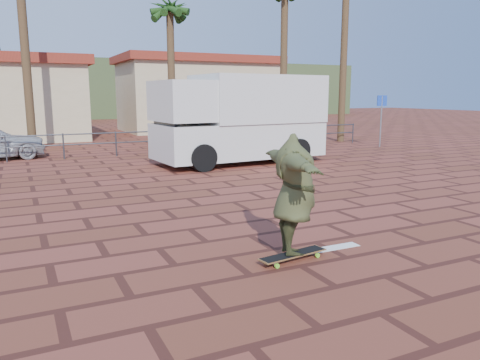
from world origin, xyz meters
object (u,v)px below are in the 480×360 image
skateboarder (294,195)px  car_white (208,126)px  longboard (293,255)px  campervan (240,117)px

skateboarder → car_white: size_ratio=0.46×
car_white → longboard: bearing=164.8°
longboard → skateboarder: (-0.00, 0.00, 0.93)m
campervan → skateboarder: bearing=-115.5°
longboard → campervan: bearing=60.2°
skateboarder → campervan: (3.77, 9.67, 0.63)m
skateboarder → car_white: 18.84m
skateboarder → campervan: size_ratio=0.36×
longboard → campervan: size_ratio=0.19×
longboard → skateboarder: bearing=171.4°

